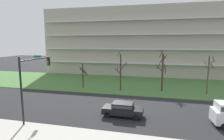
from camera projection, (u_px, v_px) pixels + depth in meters
name	position (u px, v px, depth m)	size (l,w,h in m)	color
ground	(122.00, 110.00, 22.45)	(160.00, 160.00, 0.00)	#232326
grass_lawn_strip	(135.00, 84.00, 35.91)	(80.00, 16.00, 0.08)	#477238
apartment_building	(142.00, 42.00, 48.06)	(48.68, 12.71, 16.43)	#B2A899
tree_far_left	(83.00, 75.00, 32.79)	(1.71, 1.40, 4.37)	#423023
tree_left	(121.00, 71.00, 30.93)	(2.04, 2.04, 6.56)	#423023
tree_center	(162.00, 70.00, 30.33)	(1.75, 2.11, 6.86)	#423023
tree_right	(208.00, 73.00, 28.66)	(1.66, 1.54, 6.10)	brown
sedan_black_near_left	(123.00, 109.00, 20.30)	(4.43, 1.89, 1.57)	black
traffic_signal_mast	(32.00, 77.00, 18.99)	(0.90, 5.17, 6.74)	black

